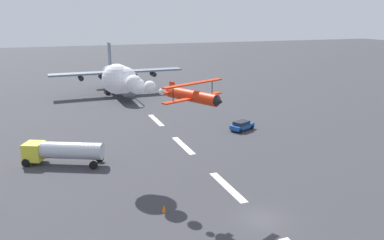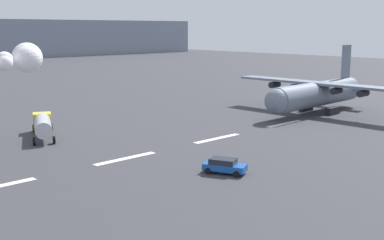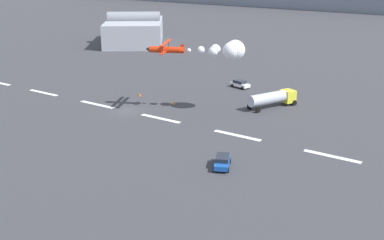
{
  "view_description": "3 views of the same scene",
  "coord_description": "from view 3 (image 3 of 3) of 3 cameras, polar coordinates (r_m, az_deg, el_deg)",
  "views": [
    {
      "loc": [
        -27.66,
        17.08,
        17.99
      ],
      "look_at": [
        5.32,
        4.87,
        8.49
      ],
      "focal_mm": 36.38,
      "sensor_mm": 36.0,
      "label": 1
    },
    {
      "loc": [
        -8.67,
        -43.74,
        14.38
      ],
      "look_at": [
        32.35,
        0.0,
        3.07
      ],
      "focal_mm": 45.79,
      "sensor_mm": 36.0,
      "label": 2
    },
    {
      "loc": [
        54.58,
        -61.48,
        26.0
      ],
      "look_at": [
        15.91,
        -3.19,
        2.23
      ],
      "focal_mm": 45.04,
      "sensor_mm": 36.0,
      "label": 3
    }
  ],
  "objects": [
    {
      "name": "ground_plane",
      "position": [
        86.23,
        -7.66,
        1.04
      ],
      "size": [
        440.0,
        440.0,
        0.0
      ],
      "primitive_type": "plane",
      "color": "#38383D",
      "rests_on": "ground"
    },
    {
      "name": "runway_stripe_3",
      "position": [
        101.7,
        -17.16,
        3.11
      ],
      "size": [
        8.0,
        0.9,
        0.01
      ],
      "primitive_type": "cube",
      "color": "white",
      "rests_on": "ground"
    },
    {
      "name": "runway_stripe_4",
      "position": [
        91.08,
        -11.18,
        1.82
      ],
      "size": [
        8.0,
        0.9,
        0.01
      ],
      "primitive_type": "cube",
      "color": "white",
      "rests_on": "ground"
    },
    {
      "name": "runway_stripe_5",
      "position": [
        81.75,
        -3.74,
        0.18
      ],
      "size": [
        8.0,
        0.9,
        0.01
      ],
      "primitive_type": "cube",
      "color": "white",
      "rests_on": "ground"
    },
    {
      "name": "runway_stripe_6",
      "position": [
        74.21,
        5.39,
        -1.83
      ],
      "size": [
        8.0,
        0.9,
        0.01
      ],
      "primitive_type": "cube",
      "color": "white",
      "rests_on": "ground"
    },
    {
      "name": "runway_stripe_7",
      "position": [
        69.05,
        16.25,
        -4.15
      ],
      "size": [
        8.0,
        0.9,
        0.01
      ],
      "primitive_type": "cube",
      "color": "white",
      "rests_on": "ground"
    },
    {
      "name": "stunt_biplane_red",
      "position": [
        82.56,
        3.74,
        8.24
      ],
      "size": [
        15.93,
        10.26,
        3.43
      ],
      "color": "red"
    },
    {
      "name": "fuel_tanker_truck",
      "position": [
        88.39,
        9.53,
        2.58
      ],
      "size": [
        6.5,
        9.89,
        2.9
      ],
      "color": "yellow",
      "rests_on": "ground"
    },
    {
      "name": "followme_car_yellow",
      "position": [
        62.87,
        3.6,
        -4.89
      ],
      "size": [
        3.43,
        4.62,
        1.52
      ],
      "color": "#194CA5",
      "rests_on": "ground"
    },
    {
      "name": "airport_staff_sedan",
      "position": [
        101.37,
        5.72,
        4.28
      ],
      "size": [
        4.52,
        2.95,
        1.52
      ],
      "color": "white",
      "rests_on": "ground"
    },
    {
      "name": "hangar_building",
      "position": [
        154.19,
        -6.85,
        10.39
      ],
      "size": [
        28.96,
        31.04,
        9.92
      ],
      "color": "#9EA3AD",
      "rests_on": "ground"
    },
    {
      "name": "traffic_cone_near",
      "position": [
        95.21,
        -6.21,
        3.04
      ],
      "size": [
        0.44,
        0.44,
        0.75
      ],
      "primitive_type": "cone",
      "color": "orange",
      "rests_on": "ground"
    },
    {
      "name": "traffic_cone_far",
      "position": [
        89.48,
        -2.16,
        2.11
      ],
      "size": [
        0.44,
        0.44,
        0.75
      ],
      "primitive_type": "cone",
      "color": "orange",
      "rests_on": "ground"
    }
  ]
}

